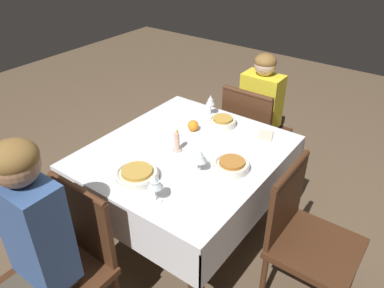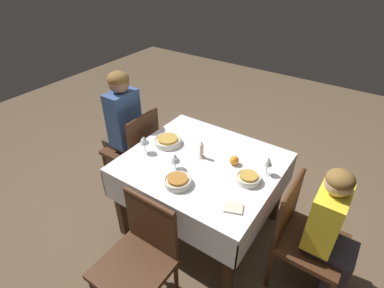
{
  "view_description": "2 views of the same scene",
  "coord_description": "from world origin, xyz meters",
  "views": [
    {
      "loc": [
        -1.49,
        -1.14,
        1.94
      ],
      "look_at": [
        -0.06,
        -0.09,
        0.83
      ],
      "focal_mm": 35.0,
      "sensor_mm": 36.0,
      "label": 1
    },
    {
      "loc": [
        0.97,
        -1.57,
        2.14
      ],
      "look_at": [
        -0.06,
        -0.06,
        0.9
      ],
      "focal_mm": 28.0,
      "sensor_mm": 36.0,
      "label": 2
    }
  ],
  "objects": [
    {
      "name": "wine_glass_west",
      "position": [
        -0.45,
        -0.16,
        0.84
      ],
      "size": [
        0.08,
        0.08,
        0.15
      ],
      "color": "white",
      "rests_on": "dining_table"
    },
    {
      "name": "dining_table",
      "position": [
        0.0,
        0.0,
        0.63
      ],
      "size": [
        1.16,
        1.04,
        0.73
      ],
      "color": "silver",
      "rests_on": "ground_plane"
    },
    {
      "name": "orange_fruit",
      "position": [
        0.22,
        0.1,
        0.76
      ],
      "size": [
        0.07,
        0.07,
        0.07
      ],
      "primitive_type": "sphere",
      "color": "orange",
      "rests_on": "dining_table"
    },
    {
      "name": "wine_glass_south",
      "position": [
        -0.12,
        -0.19,
        0.82
      ],
      "size": [
        0.08,
        0.08,
        0.13
      ],
      "color": "white",
      "rests_on": "dining_table"
    },
    {
      "name": "candle_centerpiece",
      "position": [
        -0.03,
        0.04,
        0.78
      ],
      "size": [
        0.05,
        0.05,
        0.15
      ],
      "color": "beige",
      "rests_on": "dining_table"
    },
    {
      "name": "wine_glass_east",
      "position": [
        0.47,
        0.14,
        0.83
      ],
      "size": [
        0.06,
        0.06,
        0.15
      ],
      "color": "white",
      "rests_on": "dining_table"
    },
    {
      "name": "bowl_west",
      "position": [
        -0.37,
        0.04,
        0.75
      ],
      "size": [
        0.23,
        0.23,
        0.06
      ],
      "color": "silver",
      "rests_on": "dining_table"
    },
    {
      "name": "ground_plane",
      "position": [
        0.0,
        0.0,
        0.0
      ],
      "size": [
        8.0,
        8.0,
        0.0
      ],
      "primitive_type": "plane",
      "color": "brown"
    },
    {
      "name": "chair_east",
      "position": [
        0.84,
        -0.02,
        0.48
      ],
      "size": [
        0.44,
        0.44,
        0.86
      ],
      "rotation": [
        0.0,
        0.0,
        1.57
      ],
      "color": "#472816",
      "rests_on": "ground_plane"
    },
    {
      "name": "chair_south",
      "position": [
        0.03,
        -0.78,
        0.48
      ],
      "size": [
        0.44,
        0.44,
        0.86
      ],
      "color": "#472816",
      "rests_on": "ground_plane"
    },
    {
      "name": "person_child_yellow",
      "position": [
        1.0,
        -0.02,
        0.58
      ],
      "size": [
        0.33,
        0.3,
        1.07
      ],
      "rotation": [
        0.0,
        0.0,
        1.57
      ],
      "color": "#383342",
      "rests_on": "ground_plane"
    },
    {
      "name": "person_adult_denim",
      "position": [
        -0.99,
        0.1,
        0.69
      ],
      "size": [
        0.34,
        0.3,
        1.22
      ],
      "rotation": [
        0.0,
        0.0,
        -1.57
      ],
      "color": "#4C4233",
      "rests_on": "ground_plane"
    },
    {
      "name": "bowl_south",
      "position": [
        -0.0,
        -0.32,
        0.75
      ],
      "size": [
        0.2,
        0.2,
        0.06
      ],
      "color": "silver",
      "rests_on": "dining_table"
    },
    {
      "name": "napkin_red_folded",
      "position": [
        0.43,
        -0.31,
        0.73
      ],
      "size": [
        0.14,
        0.13,
        0.01
      ],
      "rotation": [
        0.0,
        0.0,
        0.36
      ],
      "color": "beige",
      "rests_on": "dining_table"
    },
    {
      "name": "chair_west",
      "position": [
        -0.84,
        0.1,
        0.48
      ],
      "size": [
        0.44,
        0.44,
        0.86
      ],
      "rotation": [
        0.0,
        0.0,
        -1.57
      ],
      "color": "#472816",
      "rests_on": "ground_plane"
    },
    {
      "name": "bowl_east",
      "position": [
        0.39,
        -0.01,
        0.75
      ],
      "size": [
        0.18,
        0.18,
        0.06
      ],
      "color": "silver",
      "rests_on": "dining_table"
    }
  ]
}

